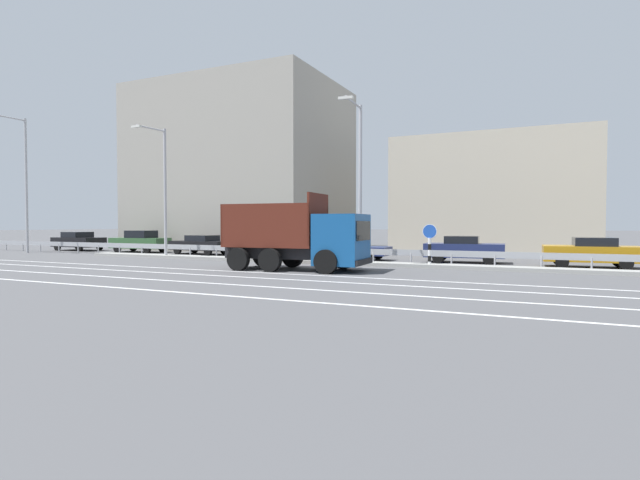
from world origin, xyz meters
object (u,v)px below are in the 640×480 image
(parked_car_4, at_px, (350,249))
(parked_car_5, at_px, (464,249))
(median_road_sign, at_px, (430,245))
(dump_truck, at_px, (312,242))
(parked_car_1, at_px, (140,241))
(street_lamp_2, at_px, (359,175))
(parked_car_3, at_px, (265,247))
(parked_car_6, at_px, (592,252))
(street_lamp_0, at_px, (24,179))
(parked_car_0, at_px, (78,241))
(street_lamp_1, at_px, (163,185))
(parked_car_2, at_px, (201,244))

(parked_car_4, bearing_deg, parked_car_5, 93.75)
(median_road_sign, bearing_deg, parked_car_4, 148.32)
(dump_truck, xyz_separation_m, parked_car_1, (-18.15, 7.74, -0.50))
(street_lamp_2, bearing_deg, median_road_sign, 3.42)
(street_lamp_2, height_order, parked_car_3, street_lamp_2)
(parked_car_4, height_order, parked_car_5, parked_car_5)
(median_road_sign, distance_m, parked_car_6, 7.83)
(street_lamp_2, bearing_deg, dump_truck, -104.30)
(median_road_sign, distance_m, street_lamp_0, 29.80)
(median_road_sign, xyz_separation_m, parked_car_0, (-28.97, 3.72, -0.34))
(parked_car_0, bearing_deg, parked_car_6, 90.46)
(dump_truck, height_order, street_lamp_1, street_lamp_1)
(parked_car_6, bearing_deg, dump_truck, 117.54)
(dump_truck, distance_m, parked_car_4, 7.26)
(median_road_sign, height_order, parked_car_1, median_road_sign)
(parked_car_0, bearing_deg, parked_car_4, 90.32)
(median_road_sign, height_order, street_lamp_2, street_lamp_2)
(parked_car_2, bearing_deg, street_lamp_1, -171.30)
(parked_car_1, distance_m, parked_car_4, 17.16)
(street_lamp_0, relative_size, parked_car_0, 2.33)
(parked_car_0, relative_size, parked_car_5, 0.97)
(parked_car_1, bearing_deg, parked_car_3, -95.77)
(parked_car_0, bearing_deg, street_lamp_0, -6.07)
(parked_car_3, distance_m, parked_car_5, 12.41)
(parked_car_0, height_order, parked_car_6, parked_car_0)
(parked_car_0, bearing_deg, street_lamp_2, 82.34)
(street_lamp_0, height_order, street_lamp_1, street_lamp_0)
(street_lamp_1, distance_m, parked_car_2, 5.55)
(median_road_sign, relative_size, parked_car_0, 0.50)
(parked_car_0, relative_size, parked_car_1, 0.92)
(street_lamp_0, distance_m, parked_car_6, 37.06)
(dump_truck, bearing_deg, parked_car_3, -140.59)
(dump_truck, distance_m, parked_car_2, 14.52)
(median_road_sign, xyz_separation_m, parked_car_6, (7.10, 3.28, -0.34))
(parked_car_2, relative_size, parked_car_4, 1.01)
(parked_car_5, distance_m, parked_car_6, 6.14)
(street_lamp_0, bearing_deg, street_lamp_1, 0.69)
(street_lamp_0, relative_size, parked_car_6, 2.23)
(median_road_sign, bearing_deg, parked_car_0, 172.67)
(parked_car_1, bearing_deg, street_lamp_1, -127.91)
(parked_car_3, xyz_separation_m, parked_car_5, (12.41, 0.36, 0.12))
(parked_car_0, bearing_deg, median_road_sign, 83.83)
(parked_car_0, bearing_deg, parked_car_1, 93.31)
(median_road_sign, xyz_separation_m, parked_car_4, (-5.48, 3.38, -0.46))
(dump_truck, relative_size, parked_car_6, 1.55)
(parked_car_0, bearing_deg, street_lamp_1, 73.63)
(street_lamp_0, distance_m, parked_car_5, 31.12)
(median_road_sign, height_order, street_lamp_1, street_lamp_1)
(parked_car_4, height_order, parked_car_6, parked_car_6)
(parked_car_3, bearing_deg, median_road_sign, 69.86)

